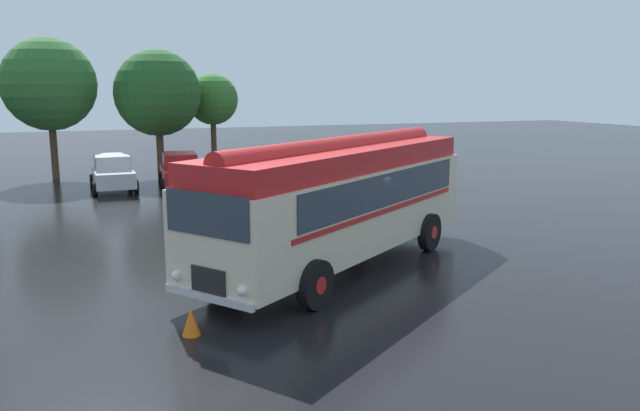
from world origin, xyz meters
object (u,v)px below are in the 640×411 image
object	(u,v)px
vintage_bus	(340,197)
car_mid_left	(180,170)
traffic_cone	(191,322)
car_far_right	(284,164)
car_mid_right	(237,168)
car_near_left	(113,172)

from	to	relation	value
vintage_bus	car_mid_left	distance (m)	15.41
traffic_cone	vintage_bus	bearing A→B (deg)	36.36
vintage_bus	car_mid_left	xyz separation A→B (m)	(-1.89, 15.25, -1.05)
car_far_right	traffic_cone	xyz separation A→B (m)	(-8.02, -18.98, -0.57)
car_mid_right	car_near_left	bearing A→B (deg)	174.86
traffic_cone	car_mid_left	bearing A→B (deg)	81.89
car_far_right	traffic_cone	distance (m)	20.62
car_mid_left	car_mid_right	bearing A→B (deg)	-6.16
car_near_left	car_mid_left	xyz separation A→B (m)	(3.08, -0.23, 0.00)
car_near_left	car_far_right	distance (m)	8.45
car_mid_left	traffic_cone	world-z (taller)	car_mid_left
vintage_bus	car_far_right	world-z (taller)	vintage_bus
vintage_bus	car_mid_right	xyz separation A→B (m)	(0.84, 14.96, -1.05)
car_far_right	car_mid_left	bearing A→B (deg)	-175.92
car_near_left	car_far_right	size ratio (longest dim) A/B	1.00
car_near_left	car_far_right	world-z (taller)	same
car_near_left	car_far_right	xyz separation A→B (m)	(8.45, 0.16, 0.00)
car_mid_right	car_far_right	bearing A→B (deg)	14.39
car_mid_right	car_far_right	size ratio (longest dim) A/B	1.03
car_far_right	car_mid_right	bearing A→B (deg)	-165.61
car_far_right	traffic_cone	size ratio (longest dim) A/B	7.73
car_far_right	vintage_bus	bearing A→B (deg)	-102.54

